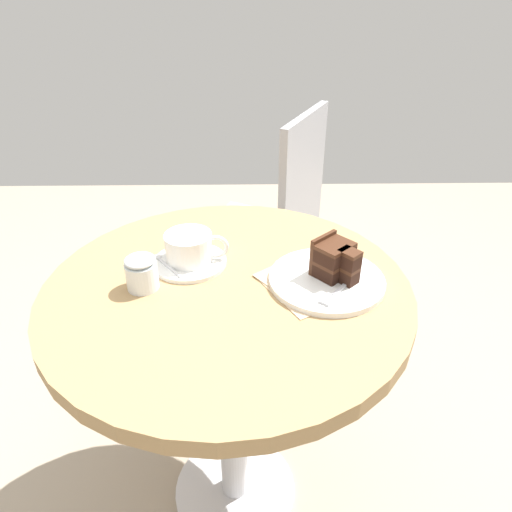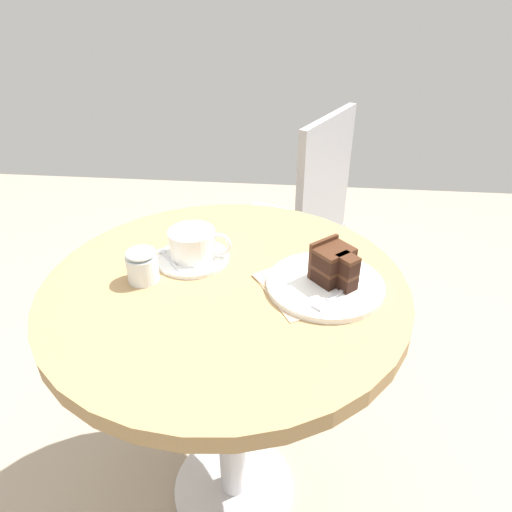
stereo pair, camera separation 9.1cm
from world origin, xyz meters
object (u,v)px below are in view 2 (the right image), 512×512
(coffee_cup, at_px, (193,243))
(cafe_chair, at_px, (297,219))
(cake_plate, at_px, (325,284))
(teaspoon, at_px, (167,257))
(napkin, at_px, (306,285))
(cake_slice, at_px, (334,265))
(fork, at_px, (333,297))
(sugar_pot, at_px, (142,265))
(saucer, at_px, (193,258))

(coffee_cup, bearing_deg, cafe_chair, 69.59)
(cake_plate, bearing_deg, coffee_cup, 164.56)
(teaspoon, xyz_separation_m, napkin, (0.29, -0.06, -0.01))
(cake_plate, relative_size, cake_slice, 2.33)
(napkin, bearing_deg, fork, -46.07)
(cake_slice, relative_size, napkin, 0.42)
(coffee_cup, xyz_separation_m, cake_plate, (0.28, -0.08, -0.03))
(cafe_chair, height_order, sugar_pot, cafe_chair)
(cake_slice, distance_m, cafe_chair, 0.69)
(cafe_chair, relative_size, sugar_pot, 12.32)
(cake_slice, distance_m, fork, 0.07)
(cafe_chair, xyz_separation_m, sugar_pot, (-0.30, -0.67, 0.22))
(coffee_cup, distance_m, cafe_chair, 0.66)
(napkin, height_order, cafe_chair, cafe_chair)
(saucer, relative_size, cafe_chair, 0.18)
(coffee_cup, relative_size, cake_plate, 0.58)
(sugar_pot, bearing_deg, teaspoon, 68.85)
(napkin, relative_size, sugar_pot, 3.26)
(coffee_cup, bearing_deg, fork, -24.09)
(cake_plate, bearing_deg, sugar_pot, -178.12)
(cake_slice, height_order, napkin, cake_slice)
(saucer, relative_size, coffee_cup, 1.16)
(napkin, bearing_deg, saucer, 163.18)
(cake_plate, distance_m, cake_slice, 0.04)
(cake_plate, relative_size, sugar_pot, 3.21)
(cake_plate, xyz_separation_m, sugar_pot, (-0.36, -0.01, 0.03))
(coffee_cup, xyz_separation_m, fork, (0.29, -0.13, -0.03))
(cake_plate, distance_m, cafe_chair, 0.69)
(fork, xyz_separation_m, cafe_chair, (-0.07, 0.71, -0.20))
(teaspoon, height_order, cafe_chair, cafe_chair)
(cafe_chair, bearing_deg, cake_slice, 32.13)
(cafe_chair, distance_m, sugar_pot, 0.77)
(cake_slice, bearing_deg, coffee_cup, 166.62)
(fork, bearing_deg, cake_plate, -126.10)
(cafe_chair, bearing_deg, coffee_cup, 5.25)
(teaspoon, xyz_separation_m, cake_plate, (0.33, -0.06, -0.01))
(teaspoon, bearing_deg, cake_slice, -137.09)
(cake_slice, bearing_deg, saucer, 167.54)
(coffee_cup, height_order, napkin, coffee_cup)
(napkin, bearing_deg, teaspoon, 168.21)
(saucer, relative_size, fork, 1.40)
(coffee_cup, distance_m, fork, 0.32)
(saucer, height_order, cake_plate, cake_plate)
(napkin, bearing_deg, cafe_chair, 91.93)
(coffee_cup, height_order, cake_plate, coffee_cup)
(fork, bearing_deg, saucer, -72.74)
(saucer, distance_m, cake_plate, 0.29)
(coffee_cup, height_order, sugar_pot, sugar_pot)
(saucer, xyz_separation_m, teaspoon, (-0.05, -0.01, 0.01))
(teaspoon, xyz_separation_m, cake_slice, (0.35, -0.05, 0.04))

